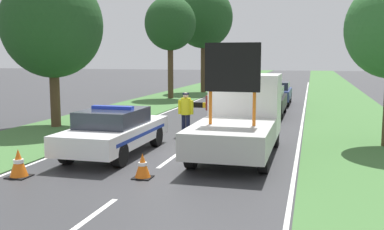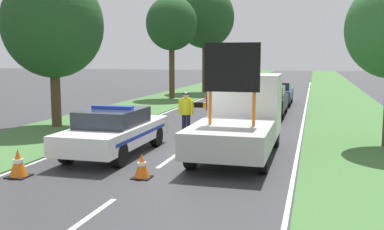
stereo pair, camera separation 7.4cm
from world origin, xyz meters
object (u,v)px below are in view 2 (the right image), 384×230
at_px(queued_car_hatch_blue, 277,93).
at_px(roadside_tree_near_right, 205,18).
at_px(police_officer, 186,110).
at_px(roadside_tree_mid_left, 172,24).
at_px(traffic_cone_near_truck, 18,163).
at_px(traffic_cone_near_police, 142,166).
at_px(police_car, 115,131).
at_px(work_truck, 241,116).
at_px(pedestrian_civilian, 214,107).
at_px(traffic_cone_behind_barrier, 125,128).
at_px(traffic_cone_centre_front, 240,122).
at_px(road_barrier, 215,108).
at_px(queued_car_sedan_black, 267,100).
at_px(roadside_tree_near_left, 53,25).

distance_m(queued_car_hatch_blue, roadside_tree_near_right, 11.20).
height_order(police_officer, roadside_tree_mid_left, roadside_tree_mid_left).
distance_m(queued_car_hatch_blue, roadside_tree_mid_left, 8.78).
bearing_deg(traffic_cone_near_truck, traffic_cone_near_police, 13.25).
distance_m(police_car, roadside_tree_mid_left, 18.40).
bearing_deg(police_officer, traffic_cone_near_truck, 85.95).
bearing_deg(police_car, roadside_tree_mid_left, 98.74).
distance_m(work_truck, police_officer, 3.31).
relative_size(police_officer, pedestrian_civilian, 0.92).
bearing_deg(work_truck, pedestrian_civilian, -66.61).
relative_size(traffic_cone_behind_barrier, roadside_tree_mid_left, 0.08).
bearing_deg(traffic_cone_centre_front, pedestrian_civilian, -119.67).
distance_m(road_barrier, traffic_cone_centre_front, 1.47).
bearing_deg(queued_car_hatch_blue, queued_car_sedan_black, 89.41).
distance_m(pedestrian_civilian, traffic_cone_near_police, 6.62).
relative_size(police_officer, roadside_tree_near_left, 0.26).
height_order(traffic_cone_near_truck, queued_car_hatch_blue, queued_car_hatch_blue).
distance_m(queued_car_sedan_black, queued_car_hatch_blue, 5.36).
xyz_separation_m(work_truck, roadside_tree_near_right, (-6.43, 21.88, 4.83)).
relative_size(road_barrier, queued_car_sedan_black, 0.64).
bearing_deg(traffic_cone_near_police, police_officer, 95.38).
distance_m(police_officer, roadside_tree_near_left, 6.69).
height_order(work_truck, road_barrier, work_truck).
xyz_separation_m(traffic_cone_near_truck, roadside_tree_near_left, (-3.41, 7.19, 3.84)).
bearing_deg(traffic_cone_centre_front, roadside_tree_near_right, 108.13).
height_order(queued_car_sedan_black, queued_car_hatch_blue, queued_car_sedan_black).
relative_size(traffic_cone_behind_barrier, roadside_tree_near_right, 0.07).
distance_m(pedestrian_civilian, queued_car_hatch_blue, 11.40).
bearing_deg(roadside_tree_mid_left, work_truck, -65.46).
bearing_deg(roadside_tree_mid_left, roadside_tree_near_left, -93.50).
distance_m(police_officer, traffic_cone_near_police, 5.88).
bearing_deg(work_truck, traffic_cone_near_truck, 38.40).
bearing_deg(traffic_cone_near_truck, roadside_tree_near_right, 93.56).
bearing_deg(queued_car_sedan_black, work_truck, 90.59).
distance_m(road_barrier, roadside_tree_near_right, 19.75).
relative_size(work_truck, roadside_tree_mid_left, 0.77).
height_order(traffic_cone_behind_barrier, queued_car_sedan_black, queued_car_sedan_black).
height_order(pedestrian_civilian, roadside_tree_mid_left, roadside_tree_mid_left).
height_order(traffic_cone_centre_front, roadside_tree_near_right, roadside_tree_near_right).
height_order(work_truck, roadside_tree_near_right, roadside_tree_near_right).
xyz_separation_m(traffic_cone_behind_barrier, queued_car_hatch_blue, (4.56, 12.55, 0.44)).
bearing_deg(roadside_tree_near_right, traffic_cone_near_police, -79.77).
height_order(road_barrier, queued_car_sedan_black, queued_car_sedan_black).
xyz_separation_m(road_barrier, traffic_cone_near_truck, (-3.25, -7.65, -0.60)).
xyz_separation_m(traffic_cone_near_police, traffic_cone_centre_front, (1.13, 7.95, -0.01)).
height_order(pedestrian_civilian, roadside_tree_near_right, roadside_tree_near_right).
height_order(road_barrier, roadside_tree_near_right, roadside_tree_near_right).
bearing_deg(traffic_cone_centre_front, roadside_tree_near_left, -169.01).
bearing_deg(traffic_cone_centre_front, traffic_cone_behind_barrier, -145.84).
bearing_deg(traffic_cone_near_police, roadside_tree_mid_left, 105.72).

